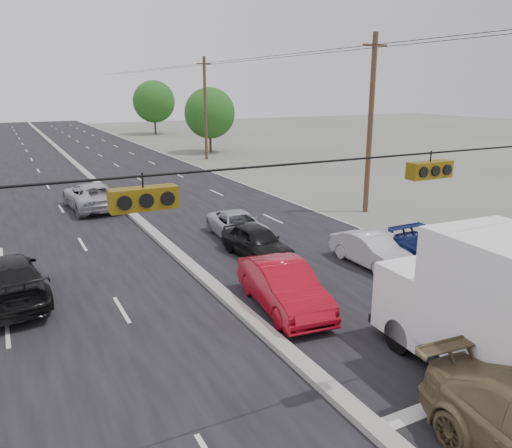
{
  "coord_description": "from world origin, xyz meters",
  "views": [
    {
      "loc": [
        -6.41,
        -7.44,
        7.1
      ],
      "look_at": [
        1.8,
        8.39,
        2.2
      ],
      "focal_mm": 35.0,
      "sensor_mm": 36.0,
      "label": 1
    }
  ],
  "objects_px": {
    "red_sedan": "(284,287)",
    "queue_car_a": "(257,242)",
    "queue_car_c": "(238,226)",
    "queue_car_d": "(452,258)",
    "oncoming_near": "(5,280)",
    "tree_right_far": "(154,102)",
    "tree_right_mid": "(210,113)",
    "utility_pole_right_c": "(205,108)",
    "oncoming_far": "(92,196)",
    "queue_car_b": "(372,251)",
    "utility_pole_right_b": "(370,124)"
  },
  "relations": [
    {
      "from": "utility_pole_right_c",
      "to": "queue_car_b",
      "type": "relative_size",
      "value": 2.5
    },
    {
      "from": "tree_right_mid",
      "to": "queue_car_a",
      "type": "relative_size",
      "value": 1.74
    },
    {
      "from": "utility_pole_right_c",
      "to": "tree_right_far",
      "type": "bearing_deg",
      "value": 83.35
    },
    {
      "from": "oncoming_near",
      "to": "oncoming_far",
      "type": "relative_size",
      "value": 0.97
    },
    {
      "from": "utility_pole_right_c",
      "to": "red_sedan",
      "type": "xyz_separation_m",
      "value": [
        -11.1,
        -34.35,
        -4.33
      ]
    },
    {
      "from": "queue_car_a",
      "to": "oncoming_far",
      "type": "xyz_separation_m",
      "value": [
        -4.7,
        12.48,
        0.09
      ]
    },
    {
      "from": "tree_right_far",
      "to": "queue_car_a",
      "type": "xyz_separation_m",
      "value": [
        -13.0,
        -59.36,
        -4.26
      ]
    },
    {
      "from": "tree_right_far",
      "to": "queue_car_a",
      "type": "distance_m",
      "value": 60.92
    },
    {
      "from": "queue_car_a",
      "to": "oncoming_near",
      "type": "distance_m",
      "value": 9.7
    },
    {
      "from": "tree_right_mid",
      "to": "queue_car_b",
      "type": "relative_size",
      "value": 1.79
    },
    {
      "from": "tree_right_mid",
      "to": "red_sedan",
      "type": "distance_m",
      "value": 41.79
    },
    {
      "from": "oncoming_far",
      "to": "queue_car_b",
      "type": "bearing_deg",
      "value": 114.99
    },
    {
      "from": "tree_right_mid",
      "to": "oncoming_near",
      "type": "relative_size",
      "value": 1.29
    },
    {
      "from": "tree_right_far",
      "to": "queue_car_d",
      "type": "height_order",
      "value": "tree_right_far"
    },
    {
      "from": "utility_pole_right_b",
      "to": "queue_car_b",
      "type": "height_order",
      "value": "utility_pole_right_b"
    },
    {
      "from": "queue_car_b",
      "to": "oncoming_near",
      "type": "height_order",
      "value": "oncoming_near"
    },
    {
      "from": "oncoming_far",
      "to": "queue_car_c",
      "type": "bearing_deg",
      "value": 115.11
    },
    {
      "from": "queue_car_c",
      "to": "queue_car_d",
      "type": "distance_m",
      "value": 9.8
    },
    {
      "from": "oncoming_near",
      "to": "oncoming_far",
      "type": "bearing_deg",
      "value": -117.77
    },
    {
      "from": "tree_right_mid",
      "to": "queue_car_d",
      "type": "xyz_separation_m",
      "value": [
        -6.41,
        -39.84,
        -3.58
      ]
    },
    {
      "from": "queue_car_c",
      "to": "oncoming_near",
      "type": "xyz_separation_m",
      "value": [
        -10.2,
        -3.03,
        0.17
      ]
    },
    {
      "from": "tree_right_mid",
      "to": "tree_right_far",
      "type": "xyz_separation_m",
      "value": [
        1.0,
        25.0,
        0.62
      ]
    },
    {
      "from": "queue_car_c",
      "to": "tree_right_far",
      "type": "bearing_deg",
      "value": 82.72
    },
    {
      "from": "utility_pole_right_b",
      "to": "oncoming_near",
      "type": "bearing_deg",
      "value": -166.81
    },
    {
      "from": "utility_pole_right_c",
      "to": "tree_right_far",
      "type": "distance_m",
      "value": 30.2
    },
    {
      "from": "utility_pole_right_b",
      "to": "queue_car_c",
      "type": "xyz_separation_m",
      "value": [
        -9.0,
        -1.47,
        -4.48
      ]
    },
    {
      "from": "queue_car_d",
      "to": "tree_right_far",
      "type": "bearing_deg",
      "value": 82.57
    },
    {
      "from": "utility_pole_right_c",
      "to": "oncoming_far",
      "type": "xyz_separation_m",
      "value": [
        -14.2,
        -16.89,
        -4.32
      ]
    },
    {
      "from": "utility_pole_right_c",
      "to": "oncoming_far",
      "type": "height_order",
      "value": "utility_pole_right_c"
    },
    {
      "from": "tree_right_far",
      "to": "tree_right_mid",
      "type": "bearing_deg",
      "value": -92.29
    },
    {
      "from": "queue_car_c",
      "to": "queue_car_d",
      "type": "bearing_deg",
      "value": -53.52
    },
    {
      "from": "utility_pole_right_b",
      "to": "queue_car_b",
      "type": "bearing_deg",
      "value": -127.93
    },
    {
      "from": "queue_car_b",
      "to": "oncoming_far",
      "type": "xyz_separation_m",
      "value": [
        -8.4,
        15.55,
        0.13
      ]
    },
    {
      "from": "tree_right_mid",
      "to": "queue_car_a",
      "type": "distance_m",
      "value": 36.58
    },
    {
      "from": "tree_right_mid",
      "to": "queue_car_c",
      "type": "xyz_separation_m",
      "value": [
        -11.5,
        -31.47,
        -3.7
      ]
    },
    {
      "from": "tree_right_mid",
      "to": "queue_car_c",
      "type": "height_order",
      "value": "tree_right_mid"
    },
    {
      "from": "queue_car_b",
      "to": "queue_car_d",
      "type": "height_order",
      "value": "queue_car_d"
    },
    {
      "from": "tree_right_far",
      "to": "queue_car_d",
      "type": "xyz_separation_m",
      "value": [
        -7.41,
        -64.84,
        -4.2
      ]
    },
    {
      "from": "queue_car_d",
      "to": "oncoming_near",
      "type": "xyz_separation_m",
      "value": [
        -15.29,
        5.34,
        0.05
      ]
    },
    {
      "from": "tree_right_far",
      "to": "oncoming_near",
      "type": "bearing_deg",
      "value": -110.88
    },
    {
      "from": "utility_pole_right_c",
      "to": "red_sedan",
      "type": "bearing_deg",
      "value": -107.91
    },
    {
      "from": "utility_pole_right_b",
      "to": "red_sedan",
      "type": "bearing_deg",
      "value": -139.89
    },
    {
      "from": "red_sedan",
      "to": "queue_car_a",
      "type": "distance_m",
      "value": 5.24
    },
    {
      "from": "queue_car_a",
      "to": "tree_right_mid",
      "type": "bearing_deg",
      "value": 66.67
    },
    {
      "from": "red_sedan",
      "to": "queue_car_a",
      "type": "bearing_deg",
      "value": 78.93
    },
    {
      "from": "red_sedan",
      "to": "queue_car_c",
      "type": "relative_size",
      "value": 1.04
    },
    {
      "from": "utility_pole_right_c",
      "to": "tree_right_far",
      "type": "height_order",
      "value": "utility_pole_right_c"
    },
    {
      "from": "oncoming_far",
      "to": "queue_car_a",
      "type": "bearing_deg",
      "value": 107.25
    },
    {
      "from": "tree_right_mid",
      "to": "red_sedan",
      "type": "xyz_separation_m",
      "value": [
        -13.6,
        -39.35,
        -3.56
      ]
    },
    {
      "from": "queue_car_b",
      "to": "utility_pole_right_b",
      "type": "bearing_deg",
      "value": 51.7
    }
  ]
}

